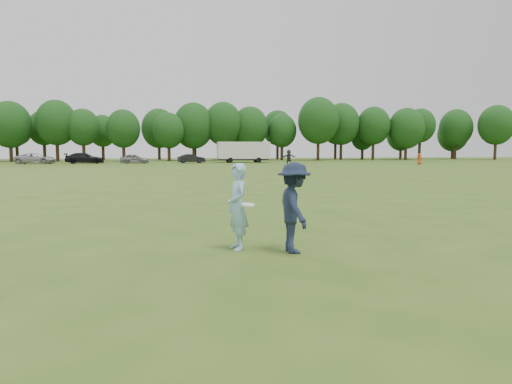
% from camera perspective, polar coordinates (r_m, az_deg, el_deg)
% --- Properties ---
extents(ground, '(200.00, 200.00, 0.00)m').
position_cam_1_polar(ground, '(9.47, -0.31, -7.08)').
color(ground, '#335417').
rests_on(ground, ground).
extents(thrower, '(0.52, 0.70, 1.76)m').
position_cam_1_polar(thrower, '(9.26, -2.33, -1.84)').
color(thrower, '#94C4E5').
rests_on(thrower, ground).
extents(defender, '(0.67, 1.16, 1.79)m').
position_cam_1_polar(defender, '(9.00, 4.80, -1.96)').
color(defender, '#1A243B').
rests_on(defender, ground).
extents(player_far_c, '(0.81, 0.60, 1.52)m').
position_cam_1_polar(player_far_c, '(65.06, 19.74, 3.91)').
color(player_far_c, '#C14216').
rests_on(player_far_c, ground).
extents(player_far_d, '(1.91, 0.75, 2.01)m').
position_cam_1_polar(player_far_d, '(59.75, 4.13, 4.34)').
color(player_far_d, '#282828').
rests_on(player_far_d, ground).
extents(car_c, '(5.63, 3.03, 1.50)m').
position_cam_1_polar(car_c, '(71.58, -25.85, 3.78)').
color(car_c, '#A7A6AB').
rests_on(car_c, ground).
extents(car_d, '(5.57, 2.81, 1.55)m').
position_cam_1_polar(car_d, '(70.00, -20.65, 3.97)').
color(car_d, black).
rests_on(car_d, ground).
extents(car_e, '(4.17, 1.83, 1.40)m').
position_cam_1_polar(car_e, '(67.84, -14.95, 4.04)').
color(car_e, gray).
rests_on(car_e, ground).
extents(car_f, '(4.25, 1.94, 1.35)m').
position_cam_1_polar(car_f, '(68.49, -8.08, 4.15)').
color(car_f, black).
rests_on(car_f, ground).
extents(field_cone, '(0.28, 0.28, 0.30)m').
position_cam_1_polar(field_cone, '(59.64, 6.69, 3.50)').
color(field_cone, orange).
rests_on(field_cone, ground).
extents(disc_in_play, '(0.31, 0.31, 0.07)m').
position_cam_1_polar(disc_in_play, '(9.05, -0.99, -1.61)').
color(disc_in_play, white).
rests_on(disc_in_play, ground).
extents(cargo_trailer, '(9.00, 2.75, 3.20)m').
position_cam_1_polar(cargo_trailer, '(70.96, -1.60, 5.13)').
color(cargo_trailer, white).
rests_on(cargo_trailer, ground).
extents(treeline, '(130.35, 18.39, 11.74)m').
position_cam_1_polar(treeline, '(86.22, -7.91, 8.10)').
color(treeline, '#332114').
rests_on(treeline, ground).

